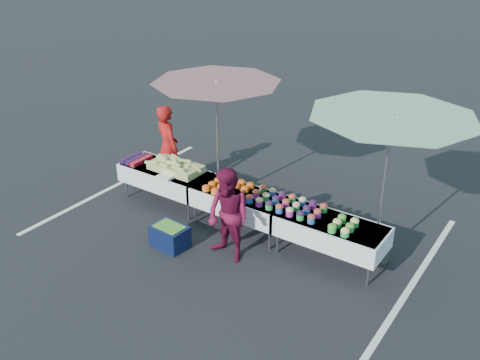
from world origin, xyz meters
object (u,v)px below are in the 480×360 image
Objects in this scene: customer at (228,216)px; umbrella_right at (391,129)px; table_right at (330,230)px; vendor at (168,148)px; storage_bin at (170,236)px; table_left at (165,176)px; table_center at (240,201)px; umbrella_left at (217,93)px.

umbrella_right is at bearing 40.59° from customer.
customer is at bearing -148.16° from table_right.
vendor is 2.84× the size of storage_bin.
customer is 0.62× the size of umbrella_right.
table_left reaches higher than storage_bin.
table_left is 1.00× the size of table_right.
customer is (2.18, -0.88, 0.23)m from table_left.
table_left is 1.80m from table_center.
table_center is (1.80, 0.00, 0.00)m from table_left.
vendor is at bearing 159.65° from customer.
table_right is at bearing -13.39° from umbrella_left.
table_center is at bearing -171.57° from vendor.
customer is (0.38, -0.88, 0.23)m from table_center.
umbrella_left reaches higher than table_center.
table_right is (3.60, 0.00, 0.00)m from table_left.
table_left is 1.99m from umbrella_left.
umbrella_left is at bearing 102.98° from storage_bin.
customer reaches higher than table_left.
vendor reaches higher than table_left.
table_center reaches higher than storage_bin.
table_center is at bearing 180.00° from table_right.
umbrella_right is at bearing -159.30° from vendor.
customer is (2.56, -1.43, -0.10)m from vendor.
umbrella_right is (2.08, 1.28, 1.56)m from customer.
table_center is 1.41m from storage_bin.
table_left is at bearing 147.69° from vendor.
vendor is (-3.99, 0.55, 0.33)m from table_right.
storage_bin is at bearing -154.40° from table_right.
vendor is at bearing 178.15° from umbrella_right.
vendor is 2.94m from customer.
umbrella_right is 4.08× the size of storage_bin.
vendor is at bearing 165.88° from table_center.
umbrella_left is 3.45m from umbrella_right.
umbrella_right reaches higher than table_left.
vendor is (-2.19, 0.55, 0.33)m from table_center.
table_left is 1.14× the size of customer.
table_left is at bearing 180.00° from table_center.
storage_bin is at bearing 153.71° from vendor.
table_right is at bearing -148.60° from umbrella_right.
table_right is 0.71× the size of umbrella_right.
vendor is at bearing 125.14° from table_left.
storage_bin is (1.52, -1.73, -0.70)m from vendor.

